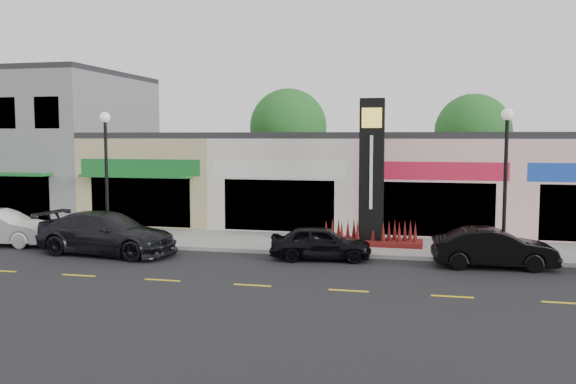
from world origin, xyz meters
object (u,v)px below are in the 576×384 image
object	(u,v)px
car_black_sedan	(321,243)
car_dark_sedan	(107,233)
lamp_east_near	(506,168)
car_white_van	(0,228)
pylon_sign	(371,193)
car_black_conv	(494,248)
lamp_west_near	(106,163)

from	to	relation	value
car_black_sedan	car_dark_sedan	bearing A→B (deg)	87.92
car_black_sedan	lamp_east_near	bearing A→B (deg)	-87.86
car_white_van	pylon_sign	bearing A→B (deg)	-84.99
car_white_van	car_black_conv	xyz separation A→B (m)	(19.93, 0.03, -0.06)
lamp_west_near	car_white_van	world-z (taller)	lamp_west_near
lamp_west_near	car_dark_sedan	world-z (taller)	lamp_west_near
lamp_west_near	car_dark_sedan	bearing A→B (deg)	-61.51
car_white_van	car_black_sedan	distance (m)	13.77
lamp_west_near	pylon_sign	distance (m)	11.19
lamp_east_near	car_dark_sedan	world-z (taller)	lamp_east_near
lamp_east_near	pylon_sign	xyz separation A→B (m)	(-5.00, 1.70, -1.20)
car_white_van	car_dark_sedan	bearing A→B (deg)	-103.52
pylon_sign	car_black_conv	distance (m)	5.59
car_white_van	car_dark_sedan	world-z (taller)	car_dark_sedan
lamp_west_near	car_black_sedan	world-z (taller)	lamp_west_near
lamp_west_near	car_dark_sedan	distance (m)	3.44
pylon_sign	car_dark_sedan	size ratio (longest dim) A/B	1.06
car_black_sedan	car_black_conv	size ratio (longest dim) A/B	0.89
pylon_sign	car_black_conv	bearing A→B (deg)	-31.89
car_dark_sedan	pylon_sign	bearing A→B (deg)	-63.65
car_white_van	car_dark_sedan	size ratio (longest dim) A/B	0.80
lamp_east_near	car_white_van	world-z (taller)	lamp_east_near
car_black_sedan	car_white_van	bearing A→B (deg)	82.61
lamp_east_near	car_white_van	xyz separation A→B (m)	(-20.38, -1.16, -2.72)
lamp_west_near	car_white_van	distance (m)	5.29
lamp_east_near	pylon_sign	distance (m)	5.42
car_white_van	car_black_sedan	size ratio (longest dim) A/B	1.21
pylon_sign	car_black_sedan	bearing A→B (deg)	-119.65
lamp_east_near	car_black_conv	xyz separation A→B (m)	(-0.45, -1.14, -2.78)
lamp_west_near	car_black_conv	distance (m)	15.84
lamp_east_near	car_black_sedan	xyz separation A→B (m)	(-6.61, -1.13, -2.83)
lamp_east_near	car_dark_sedan	xyz separation A→B (m)	(-14.96, -1.92, -2.65)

